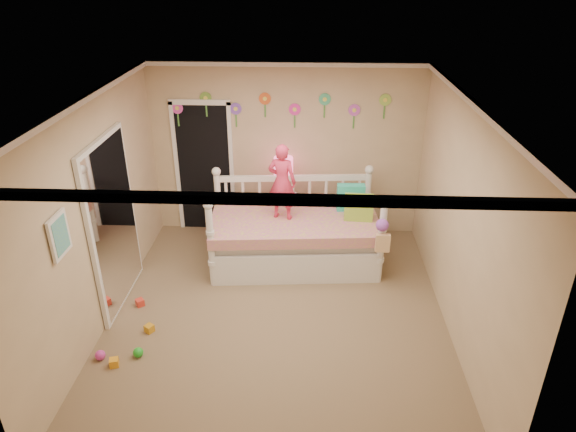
{
  "coord_description": "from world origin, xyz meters",
  "views": [
    {
      "loc": [
        0.35,
        -4.97,
        3.84
      ],
      "look_at": [
        0.1,
        0.6,
        1.05
      ],
      "focal_mm": 31.86,
      "sensor_mm": 36.0,
      "label": 1
    }
  ],
  "objects_px": {
    "child": "(282,182)",
    "table_lamp": "(283,171)",
    "daybed": "(295,222)",
    "nightstand": "(284,217)"
  },
  "relations": [
    {
      "from": "daybed",
      "to": "nightstand",
      "type": "height_order",
      "value": "daybed"
    },
    {
      "from": "daybed",
      "to": "child",
      "type": "height_order",
      "value": "child"
    },
    {
      "from": "child",
      "to": "table_lamp",
      "type": "distance_m",
      "value": 0.74
    },
    {
      "from": "table_lamp",
      "to": "child",
      "type": "bearing_deg",
      "value": -88.33
    },
    {
      "from": "daybed",
      "to": "child",
      "type": "xyz_separation_m",
      "value": [
        -0.17,
        -0.01,
        0.6
      ]
    },
    {
      "from": "child",
      "to": "nightstand",
      "type": "height_order",
      "value": "child"
    },
    {
      "from": "daybed",
      "to": "child",
      "type": "bearing_deg",
      "value": 177.21
    },
    {
      "from": "nightstand",
      "to": "child",
      "type": "bearing_deg",
      "value": -93.85
    },
    {
      "from": "daybed",
      "to": "table_lamp",
      "type": "bearing_deg",
      "value": 100.37
    },
    {
      "from": "daybed",
      "to": "nightstand",
      "type": "xyz_separation_m",
      "value": [
        -0.19,
        0.72,
        -0.29
      ]
    }
  ]
}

